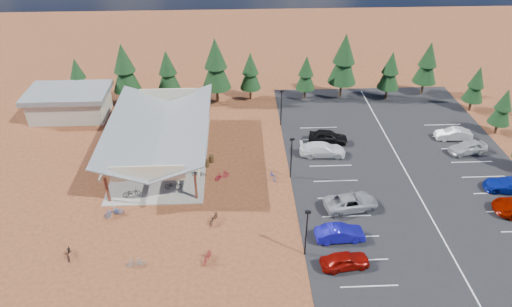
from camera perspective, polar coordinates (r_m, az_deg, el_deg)
name	(u,v)px	position (r m, az deg, el deg)	size (l,w,h in m)	color
ground	(247,189)	(50.23, -1.14, -4.47)	(140.00, 140.00, 0.00)	#583117
asphalt_lot	(404,169)	(56.06, 18.03, -1.83)	(27.00, 44.00, 0.04)	black
concrete_pad	(163,156)	(56.64, -11.52, -0.30)	(10.60, 18.60, 0.10)	gray
bike_pavilion	(160,129)	(54.69, -11.95, 3.00)	(11.65, 19.40, 4.97)	#522017
outbuilding	(70,103)	(68.50, -22.25, 5.88)	(11.00, 7.00, 3.90)	#ADA593
lamp_post_0	(306,230)	(41.08, 6.32, -9.49)	(0.50, 0.25, 5.14)	black
lamp_post_1	(291,155)	(50.45, 4.44, -0.23)	(0.50, 0.25, 5.14)	black
lamp_post_2	(281,105)	(60.75, 3.18, 6.01)	(0.50, 0.25, 5.14)	black
trash_bin_0	(207,163)	(53.78, -6.21, -1.24)	(0.60, 0.60, 0.90)	#3E2C16
trash_bin_1	(211,159)	(54.52, -5.61, -0.66)	(0.60, 0.60, 0.90)	#3E2C16
pine_0	(78,76)	(71.37, -21.39, 9.03)	(2.90, 2.90, 6.75)	#382314
pine_1	(124,68)	(67.95, -16.14, 10.23)	(3.94, 3.94, 9.19)	#382314
pine_2	(168,71)	(67.73, -11.00, 10.11)	(3.37, 3.37, 7.84)	#382314
pine_3	(216,64)	(66.02, -5.06, 11.08)	(4.19, 4.19, 9.76)	#382314
pine_4	(250,71)	(67.37, -0.71, 10.27)	(3.12, 3.12, 7.26)	#382314
pine_5	(306,73)	(68.03, 6.26, 9.98)	(2.87, 2.87, 6.68)	#382314
pine_6	(344,59)	(68.62, 10.94, 11.51)	(4.21, 4.21, 9.81)	#382314
pine_7	(390,70)	(70.13, 16.44, 9.92)	(3.17, 3.17, 7.39)	#382314
pine_8	(428,63)	(73.28, 20.66, 10.55)	(3.51, 3.51, 8.18)	#382314
pine_12	(503,107)	(66.31, 28.52, 5.14)	(2.73, 2.73, 6.37)	#382314
pine_13	(476,84)	(71.01, 25.81, 7.80)	(2.86, 2.86, 6.67)	#382314
bike_0	(132,193)	(50.54, -15.29, -4.73)	(0.66, 1.90, 1.00)	black
bike_1	(129,174)	(53.60, -15.64, -2.43)	(0.43, 1.50, 0.90)	gray
bike_2	(146,137)	(60.01, -13.56, 2.04)	(0.60, 1.72, 0.90)	navy
bike_3	(158,133)	(60.38, -12.16, 2.52)	(0.49, 1.73, 1.04)	maroon
bike_4	(173,185)	(50.64, -10.31, -3.91)	(0.65, 1.85, 0.97)	black
bike_5	(187,154)	(55.49, -8.60, -0.05)	(0.48, 1.69, 1.02)	#9B9FA3
bike_6	(190,150)	(56.23, -8.22, 0.47)	(0.67, 1.91, 1.00)	#252C99
bike_7	(179,124)	(62.10, -9.57, 3.67)	(0.43, 1.51, 0.91)	maroon
bike_8	(69,253)	(45.67, -22.38, -11.39)	(0.64, 1.84, 0.97)	black
bike_9	(112,212)	(48.68, -17.55, -7.02)	(0.46, 1.64, 0.98)	gray
bike_10	(114,212)	(48.63, -17.35, -7.00)	(0.67, 1.92, 1.01)	#144A9F
bike_11	(207,257)	(42.20, -6.10, -12.69)	(0.49, 1.75, 1.05)	maroon
bike_12	(213,218)	(45.96, -5.36, -8.08)	(0.64, 1.84, 0.97)	black
bike_13	(136,262)	(42.86, -14.78, -13.03)	(0.47, 1.68, 1.01)	gray
bike_14	(273,176)	(51.53, 2.14, -2.78)	(0.58, 1.66, 0.87)	navy
bike_15	(222,175)	(51.50, -4.29, -2.73)	(0.51, 1.82, 1.09)	maroon
bike_16	(199,174)	(52.20, -7.17, -2.54)	(0.56, 1.62, 0.85)	black
car_0	(345,260)	(42.03, 11.06, -12.99)	(1.76, 4.37, 1.49)	#7F0904
car_1	(340,233)	(44.42, 10.46, -9.78)	(1.63, 4.67, 1.54)	#121098
car_2	(351,202)	(48.17, 11.79, -5.97)	(2.60, 5.64, 1.57)	#919399
car_3	(323,149)	(55.87, 8.33, 0.52)	(2.26, 5.55, 1.61)	white
car_4	(328,137)	(58.49, 8.99, 2.10)	(1.95, 4.84, 1.65)	black
car_7	(510,185)	(56.65, 29.19, -3.44)	(2.18, 5.35, 1.55)	#0B1D95
car_8	(468,147)	(61.42, 24.96, 0.71)	(1.89, 4.70, 1.60)	#A5A8AC
car_9	(453,134)	(63.74, 23.45, 2.25)	(1.57, 4.50, 1.48)	silver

